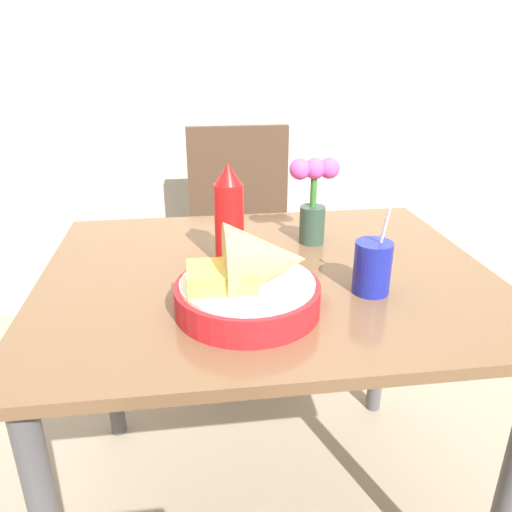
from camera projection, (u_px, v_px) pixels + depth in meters
The scene contains 8 objects.
ground_plane at pixel (265, 503), 1.42m from camera, with size 12.00×12.00×0.00m, color gray.
wall_window at pixel (221, 20), 2.07m from camera, with size 7.00×0.06×2.60m.
dining_table at pixel (267, 311), 1.18m from camera, with size 1.01×0.83×0.73m.
chair_far_window at pixel (241, 225), 1.98m from camera, with size 0.40×0.40×0.92m.
food_basket at pixel (253, 281), 0.94m from camera, with size 0.28×0.28×0.18m.
ketchup_bottle at pixel (229, 216), 1.14m from camera, with size 0.07×0.07×0.24m.
drink_cup at pixel (372, 269), 1.02m from camera, with size 0.08×0.08×0.19m.
flower_vase at pixel (313, 196), 1.25m from camera, with size 0.13×0.06×0.22m.
Camera 1 is at (-0.16, -1.02, 1.21)m, focal length 35.00 mm.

